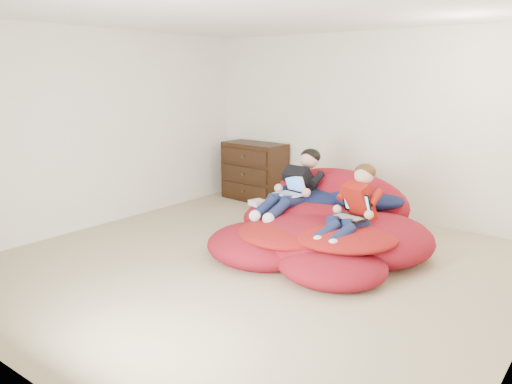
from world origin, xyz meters
The scene contains 9 objects.
room_shell centered at (0.00, 0.00, 0.22)m, with size 5.10×5.10×2.77m.
dresser centered at (-1.73, 2.23, 0.45)m, with size 1.04×0.60×0.90m.
beanbag_pile centered at (0.29, 0.86, 0.25)m, with size 2.34×2.28×0.89m.
cream_pillow centered at (-0.17, 1.65, 0.62)m, with size 0.43×0.28×0.28m, color beige.
older_boy centered at (-0.14, 0.96, 0.68)m, with size 0.35×1.17×0.70m.
younger_boy centered at (0.76, 0.67, 0.63)m, with size 0.39×0.97×0.72m.
laptop_white centered at (-0.14, 0.87, 0.63)m, with size 0.35×0.36×0.22m.
laptop_black centered at (0.76, 0.64, 0.56)m, with size 0.38×0.38×0.24m.
power_adapter centered at (-0.55, 0.77, 0.42)m, with size 0.17×0.17×0.06m, color silver.
Camera 1 is at (2.97, -3.87, 1.90)m, focal length 35.00 mm.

